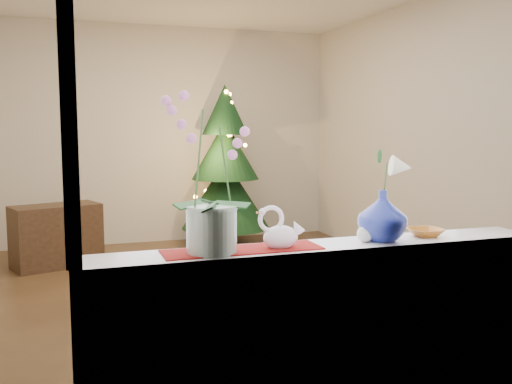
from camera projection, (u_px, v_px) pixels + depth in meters
ground at (203, 296)px, 4.93m from camera, size 5.00×5.00×0.00m
wall_back at (156, 135)px, 7.13m from camera, size 4.50×0.10×2.70m
wall_front at (336, 151)px, 2.43m from camera, size 4.50×0.10×2.70m
wall_right at (429, 138)px, 5.49m from camera, size 0.10×5.00×2.70m
window_apron at (329, 353)px, 2.57m from camera, size 2.20×0.08×0.88m
windowsill at (322, 249)px, 2.60m from camera, size 2.20×0.26×0.04m
window_frame at (335, 68)px, 2.41m from camera, size 2.22×0.06×1.60m
runner at (243, 250)px, 2.48m from camera, size 0.70×0.20×0.01m
orchid_pot at (211, 173)px, 2.38m from camera, size 0.31×0.31×0.68m
swan at (281, 228)px, 2.50m from camera, size 0.24×0.17×0.18m
blue_vase at (382, 212)px, 2.67m from camera, size 0.32×0.32×0.28m
lily at (384, 160)px, 2.64m from camera, size 0.15×0.09×0.21m
paperweight at (365, 234)px, 2.65m from camera, size 0.09×0.09×0.08m
amber_dish at (425, 233)px, 2.79m from camera, size 0.14×0.14×0.03m
xmas_tree at (225, 166)px, 6.89m from camera, size 1.20×1.20×1.96m
side_table at (56, 236)px, 5.94m from camera, size 0.96×0.69×0.65m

